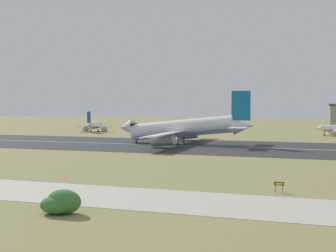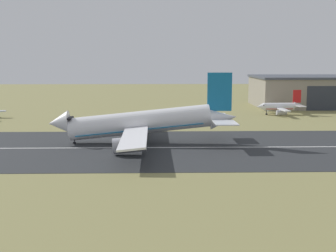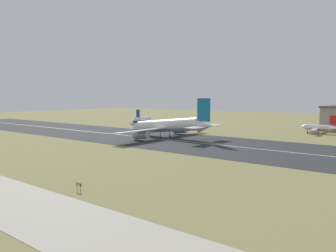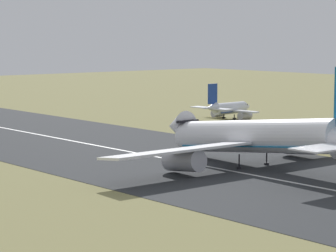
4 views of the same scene
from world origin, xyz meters
name	(u,v)px [view 1 (image 1 of 4)]	position (x,y,z in m)	size (l,w,h in m)	color
ground_plane	(213,176)	(0.00, 57.50, 0.00)	(650.50, 650.50, 0.00)	olive
runway_strip	(255,148)	(0.00, 115.00, 0.03)	(410.50, 49.14, 0.06)	#2B2D30
runway_centreline	(255,148)	(0.00, 115.00, 0.07)	(369.45, 0.70, 0.01)	silver
taxiway_road	(174,201)	(0.00, 33.60, 0.03)	(307.88, 14.93, 0.05)	#B2AD9E
airplane_landing	(183,129)	(-24.81, 120.69, 5.15)	(47.29, 60.11, 17.67)	white
airplane_parked_west	(94,126)	(-84.02, 171.50, 2.78)	(18.42, 17.79, 9.75)	silver
shrub_clump	(60,204)	(-11.26, 21.78, 1.26)	(5.18, 3.63, 3.05)	#387533
runway_sign	(279,185)	(13.50, 44.42, 1.26)	(1.51, 0.13, 1.67)	#4C4C51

